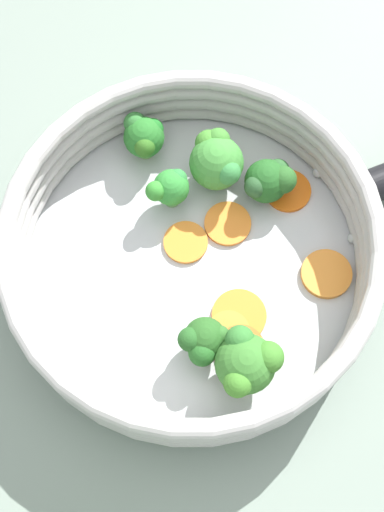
{
  "coord_description": "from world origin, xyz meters",
  "views": [
    {
      "loc": [
        0.18,
        -0.06,
        0.54
      ],
      "look_at": [
        0.0,
        0.0,
        0.03
      ],
      "focal_mm": 50.0,
      "sensor_mm": 36.0,
      "label": 1
    }
  ],
  "objects_px": {
    "carrot_slice_0": "(288,191)",
    "carrot_slice_4": "(182,243)",
    "broccoli_floret_1": "(144,136)",
    "broccoli_floret_5": "(204,341)",
    "carrot_slice_6": "(228,224)",
    "skillet": "(192,266)",
    "broccoli_floret_0": "(269,181)",
    "carrot_slice_2": "(326,274)",
    "broccoli_floret_4": "(167,188)",
    "carrot_slice_3": "(228,331)",
    "carrot_slice_1": "(239,316)",
    "broccoli_floret_3": "(217,160)",
    "carrot_slice_5": "(241,349)",
    "broccoli_floret_2": "(247,363)"
  },
  "relations": [
    {
      "from": "carrot_slice_4",
      "to": "carrot_slice_6",
      "type": "bearing_deg",
      "value": 97.9
    },
    {
      "from": "carrot_slice_0",
      "to": "carrot_slice_2",
      "type": "relative_size",
      "value": 0.94
    },
    {
      "from": "carrot_slice_2",
      "to": "broccoli_floret_0",
      "type": "height_order",
      "value": "broccoli_floret_0"
    },
    {
      "from": "carrot_slice_2",
      "to": "carrot_slice_4",
      "type": "bearing_deg",
      "value": -119.85
    },
    {
      "from": "carrot_slice_0",
      "to": "broccoli_floret_5",
      "type": "distance_m",
      "value": 0.15
    },
    {
      "from": "broccoli_floret_0",
      "to": "broccoli_floret_3",
      "type": "bearing_deg",
      "value": -126.99
    },
    {
      "from": "carrot_slice_0",
      "to": "carrot_slice_6",
      "type": "distance_m",
      "value": 0.06
    },
    {
      "from": "skillet",
      "to": "broccoli_floret_0",
      "type": "bearing_deg",
      "value": 117.93
    },
    {
      "from": "carrot_slice_3",
      "to": "carrot_slice_5",
      "type": "bearing_deg",
      "value": 16.89
    },
    {
      "from": "broccoli_floret_1",
      "to": "broccoli_floret_3",
      "type": "bearing_deg",
      "value": 50.92
    },
    {
      "from": "skillet",
      "to": "broccoli_floret_5",
      "type": "bearing_deg",
      "value": -9.77
    },
    {
      "from": "carrot_slice_6",
      "to": "carrot_slice_5",
      "type": "bearing_deg",
      "value": -12.39
    },
    {
      "from": "carrot_slice_4",
      "to": "broccoli_floret_2",
      "type": "height_order",
      "value": "broccoli_floret_2"
    },
    {
      "from": "carrot_slice_0",
      "to": "carrot_slice_6",
      "type": "bearing_deg",
      "value": -76.47
    },
    {
      "from": "carrot_slice_1",
      "to": "carrot_slice_6",
      "type": "relative_size",
      "value": 1.12
    },
    {
      "from": "skillet",
      "to": "carrot_slice_2",
      "type": "relative_size",
      "value": 6.79
    },
    {
      "from": "skillet",
      "to": "broccoli_floret_3",
      "type": "xyz_separation_m",
      "value": [
        -0.07,
        0.04,
        0.04
      ]
    },
    {
      "from": "carrot_slice_0",
      "to": "carrot_slice_4",
      "type": "xyz_separation_m",
      "value": [
        0.02,
        -0.1,
        0.0
      ]
    },
    {
      "from": "carrot_slice_3",
      "to": "carrot_slice_4",
      "type": "bearing_deg",
      "value": -170.41
    },
    {
      "from": "broccoli_floret_1",
      "to": "carrot_slice_3",
      "type": "bearing_deg",
      "value": 6.11
    },
    {
      "from": "skillet",
      "to": "broccoli_floret_4",
      "type": "bearing_deg",
      "value": -176.56
    },
    {
      "from": "carrot_slice_3",
      "to": "broccoli_floret_1",
      "type": "distance_m",
      "value": 0.17
    },
    {
      "from": "broccoli_floret_1",
      "to": "broccoli_floret_2",
      "type": "height_order",
      "value": "broccoli_floret_2"
    },
    {
      "from": "broccoli_floret_1",
      "to": "broccoli_floret_4",
      "type": "bearing_deg",
      "value": 5.09
    },
    {
      "from": "carrot_slice_4",
      "to": "broccoli_floret_5",
      "type": "xyz_separation_m",
      "value": [
        0.09,
        -0.01,
        0.02
      ]
    },
    {
      "from": "carrot_slice_2",
      "to": "broccoli_floret_4",
      "type": "height_order",
      "value": "broccoli_floret_4"
    },
    {
      "from": "carrot_slice_2",
      "to": "carrot_slice_6",
      "type": "relative_size",
      "value": 1.06
    },
    {
      "from": "carrot_slice_6",
      "to": "skillet",
      "type": "bearing_deg",
      "value": -58.13
    },
    {
      "from": "carrot_slice_4",
      "to": "broccoli_floret_4",
      "type": "height_order",
      "value": "broccoli_floret_4"
    },
    {
      "from": "carrot_slice_1",
      "to": "carrot_slice_4",
      "type": "distance_m",
      "value": 0.07
    },
    {
      "from": "carrot_slice_2",
      "to": "broccoli_floret_4",
      "type": "bearing_deg",
      "value": -133.8
    },
    {
      "from": "skillet",
      "to": "carrot_slice_1",
      "type": "bearing_deg",
      "value": 22.53
    },
    {
      "from": "carrot_slice_3",
      "to": "broccoli_floret_3",
      "type": "bearing_deg",
      "value": 166.66
    },
    {
      "from": "skillet",
      "to": "carrot_slice_3",
      "type": "distance_m",
      "value": 0.06
    },
    {
      "from": "carrot_slice_4",
      "to": "broccoli_floret_5",
      "type": "relative_size",
      "value": 0.89
    },
    {
      "from": "carrot_slice_5",
      "to": "broccoli_floret_3",
      "type": "bearing_deg",
      "value": 169.86
    },
    {
      "from": "carrot_slice_2",
      "to": "broccoli_floret_2",
      "type": "relative_size",
      "value": 0.75
    },
    {
      "from": "broccoli_floret_1",
      "to": "broccoli_floret_5",
      "type": "relative_size",
      "value": 1.03
    },
    {
      "from": "skillet",
      "to": "carrot_slice_4",
      "type": "relative_size",
      "value": 7.62
    },
    {
      "from": "carrot_slice_2",
      "to": "skillet",
      "type": "bearing_deg",
      "value": -112.51
    },
    {
      "from": "carrot_slice_6",
      "to": "broccoli_floret_1",
      "type": "bearing_deg",
      "value": -151.76
    },
    {
      "from": "carrot_slice_1",
      "to": "broccoli_floret_3",
      "type": "distance_m",
      "value": 0.12
    },
    {
      "from": "skillet",
      "to": "broccoli_floret_0",
      "type": "xyz_separation_m",
      "value": [
        -0.04,
        0.08,
        0.03
      ]
    },
    {
      "from": "skillet",
      "to": "carrot_slice_4",
      "type": "bearing_deg",
      "value": -169.46
    },
    {
      "from": "broccoli_floret_2",
      "to": "broccoli_floret_5",
      "type": "xyz_separation_m",
      "value": [
        -0.03,
        -0.02,
        -0.01
      ]
    },
    {
      "from": "carrot_slice_6",
      "to": "broccoli_floret_1",
      "type": "height_order",
      "value": "broccoli_floret_1"
    },
    {
      "from": "carrot_slice_0",
      "to": "broccoli_floret_3",
      "type": "distance_m",
      "value": 0.07
    },
    {
      "from": "carrot_slice_1",
      "to": "broccoli_floret_4",
      "type": "relative_size",
      "value": 1.07
    },
    {
      "from": "broccoli_floret_3",
      "to": "broccoli_floret_5",
      "type": "distance_m",
      "value": 0.14
    },
    {
      "from": "carrot_slice_3",
      "to": "carrot_slice_0",
      "type": "bearing_deg",
      "value": 139.83
    }
  ]
}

